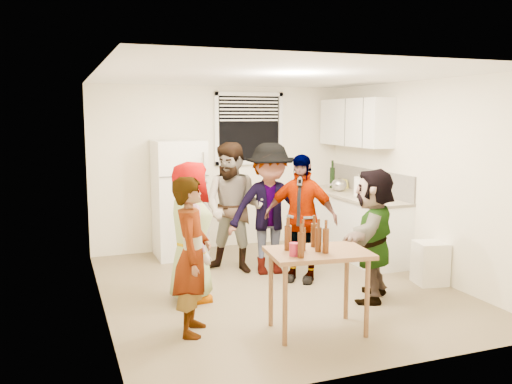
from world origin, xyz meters
name	(u,v)px	position (x,y,z in m)	size (l,w,h in m)	color
room	(276,288)	(0.00, 0.00, 0.00)	(4.00, 4.50, 2.50)	white
window	(249,129)	(0.45, 2.21, 1.85)	(1.12, 0.10, 1.06)	white
refrigerator	(179,199)	(-0.75, 1.88, 0.85)	(0.70, 0.70, 1.70)	white
counter_lower	(352,225)	(1.70, 1.15, 0.43)	(0.60, 2.20, 0.86)	white
countertop	(353,195)	(1.70, 1.15, 0.88)	(0.64, 2.22, 0.04)	#C2B499
backsplash	(370,181)	(1.99, 1.15, 1.08)	(0.03, 2.20, 0.36)	#A8A199
upper_cabinets	(355,122)	(1.83, 1.35, 1.95)	(0.34, 1.60, 0.70)	white
kettle	(339,191)	(1.65, 1.47, 0.90)	(0.26, 0.22, 0.22)	silver
paper_towel	(358,196)	(1.68, 0.96, 0.90)	(0.13, 0.13, 0.28)	white
wine_bottle	(332,188)	(1.75, 1.88, 0.90)	(0.08, 0.08, 0.33)	black
beer_bottle_counter	(372,201)	(1.60, 0.47, 0.90)	(0.05, 0.05, 0.20)	#47230C
blue_cup	(367,203)	(1.44, 0.32, 0.90)	(0.09, 0.09, 0.12)	#141DC6
picture_frame	(345,184)	(1.92, 1.77, 0.97)	(0.02, 0.17, 0.14)	#DECD45
trash_bin	(430,264)	(1.84, -0.50, 0.25)	(0.35, 0.35, 0.52)	white
serving_table	(317,331)	(-0.13, -1.35, 0.00)	(0.94, 0.63, 0.79)	brown
beer_bottle_table	(303,251)	(-0.27, -1.29, 0.79)	(0.06, 0.06, 0.22)	#47230C
red_cup	(294,256)	(-0.43, -1.44, 0.79)	(0.09, 0.09, 0.12)	#A01E37
guest_grey	(192,299)	(-1.05, -0.04, 0.00)	(0.76, 1.56, 0.50)	gray
guest_stripe	(193,332)	(-1.25, -0.96, 0.00)	(0.55, 1.50, 0.36)	#141933
guest_back_left	(234,271)	(-0.26, 0.85, 0.00)	(0.83, 1.71, 0.65)	brown
guest_back_right	(270,273)	(0.16, 0.62, 0.00)	(1.10, 1.71, 0.63)	#3A3A3F
guest_black	(300,280)	(0.40, 0.19, 0.00)	(0.93, 1.59, 0.39)	black
guest_orange	(371,298)	(0.87, -0.72, 0.00)	(1.37, 1.48, 0.44)	#C2743D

